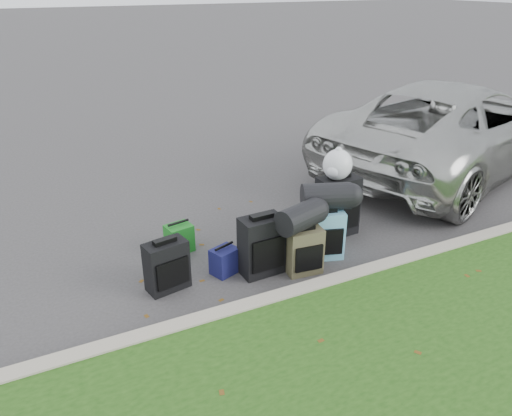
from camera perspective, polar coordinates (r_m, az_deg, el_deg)
name	(u,v)px	position (r m, az deg, el deg)	size (l,w,h in m)	color
ground	(270,253)	(6.16, 1.67, -5.18)	(120.00, 120.00, 0.00)	#383535
curb	(315,289)	(5.39, 6.71, -9.23)	(120.00, 0.18, 0.15)	#9E937F
suv	(453,126)	(9.29, 21.55, 8.66)	(2.52, 5.47, 1.52)	#B7B7B2
suitcase_small_black	(167,266)	(5.45, -10.16, -6.52)	(0.45, 0.25, 0.56)	black
suitcase_large_black_left	(261,246)	(5.61, 0.63, -4.32)	(0.48, 0.29, 0.69)	black
suitcase_olive	(304,251)	(5.68, 5.51, -4.88)	(0.40, 0.25, 0.55)	#3E3A25
suitcase_teal	(326,234)	(6.00, 7.95, -3.01)	(0.42, 0.25, 0.60)	teal
suitcase_large_black_right	(337,206)	(6.54, 9.27, 0.23)	(0.52, 0.31, 0.79)	black
tote_green	(179,238)	(6.20, -8.76, -3.42)	(0.30, 0.24, 0.35)	#19711D
tote_navy	(224,261)	(5.71, -3.62, -6.06)	(0.29, 0.23, 0.31)	#15174C
duffel_left	(301,217)	(5.49, 5.14, -1.03)	(0.30, 0.30, 0.55)	black
duffel_right	(327,196)	(5.88, 8.06, 1.32)	(0.32, 0.32, 0.57)	black
trash_bag	(338,165)	(6.28, 9.31, 4.91)	(0.37, 0.37, 0.37)	white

